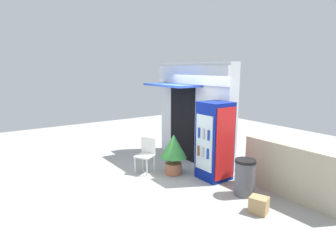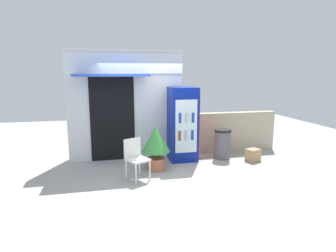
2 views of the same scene
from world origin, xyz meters
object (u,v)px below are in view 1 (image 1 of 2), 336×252
drink_cooler (215,141)px  potted_plant_near_shop (174,150)px  plastic_chair (146,153)px  trash_bin (245,177)px  cardboard_box (259,205)px

drink_cooler → potted_plant_near_shop: (-0.83, -0.63, -0.31)m
plastic_chair → trash_bin: plastic_chair is taller
trash_bin → cardboard_box: size_ratio=2.43×
drink_cooler → plastic_chair: size_ratio=2.16×
plastic_chair → trash_bin: (2.43, 1.01, -0.11)m
plastic_chair → drink_cooler: bearing=39.5°
trash_bin → cardboard_box: 0.83m
drink_cooler → trash_bin: (1.07, -0.12, -0.55)m
trash_bin → cardboard_box: bearing=-29.5°
drink_cooler → cardboard_box: 2.00m
plastic_chair → cardboard_box: bearing=11.1°
drink_cooler → trash_bin: 1.21m
trash_bin → potted_plant_near_shop: bearing=-164.9°
potted_plant_near_shop → trash_bin: potted_plant_near_shop is taller
plastic_chair → trash_bin: bearing=22.5°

